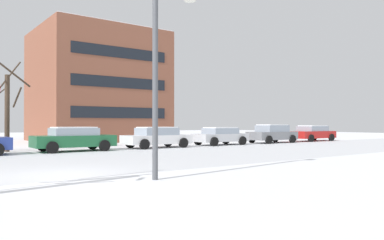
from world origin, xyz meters
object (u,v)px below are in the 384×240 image
at_px(parked_car_green, 74,139).
at_px(parked_car_white, 157,137).
at_px(street_lamp, 163,58).
at_px(parked_car_silver, 220,136).
at_px(parked_car_gray, 272,134).
at_px(parked_car_red, 313,133).

distance_m(parked_car_green, parked_car_white, 5.42).
xyz_separation_m(parked_car_green, parked_car_white, (5.42, -0.14, -0.02)).
relative_size(street_lamp, parked_car_silver, 1.38).
xyz_separation_m(parked_car_green, parked_car_silver, (10.83, -0.16, -0.04)).
bearing_deg(parked_car_gray, parked_car_red, 0.41).
distance_m(parked_car_gray, parked_car_red, 5.42).
xyz_separation_m(street_lamp, parked_car_silver, (12.55, 12.02, -2.77)).
relative_size(parked_car_green, parked_car_gray, 1.05).
bearing_deg(street_lamp, parked_car_gray, 33.36).
bearing_deg(parked_car_white, street_lamp, -120.66).
bearing_deg(parked_car_green, parked_car_silver, -0.82).
height_order(parked_car_green, parked_car_silver, parked_car_green).
bearing_deg(parked_car_red, parked_car_silver, 179.21).
relative_size(street_lamp, parked_car_gray, 1.33).
bearing_deg(parked_car_green, street_lamp, -98.03).
relative_size(parked_car_gray, parked_car_red, 0.95).
relative_size(parked_car_green, parked_car_red, 0.99).
height_order(parked_car_white, parked_car_red, parked_car_red).
bearing_deg(street_lamp, parked_car_silver, 43.76).
bearing_deg(parked_car_silver, street_lamp, -136.24).
distance_m(parked_car_green, parked_car_silver, 10.83).
bearing_deg(parked_car_gray, parked_car_silver, 178.01).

